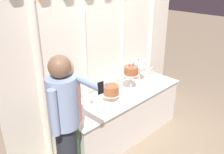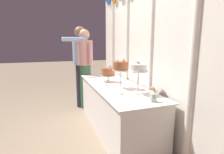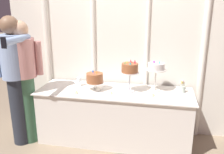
{
  "view_description": "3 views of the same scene",
  "coord_description": "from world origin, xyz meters",
  "views": [
    {
      "loc": [
        -2.46,
        -2.13,
        2.46
      ],
      "look_at": [
        -0.09,
        0.23,
        1.0
      ],
      "focal_mm": 39.83,
      "sensor_mm": 36.0,
      "label": 1
    },
    {
      "loc": [
        2.47,
        -0.83,
        1.36
      ],
      "look_at": [
        -0.07,
        0.08,
        0.85
      ],
      "focal_mm": 28.05,
      "sensor_mm": 36.0,
      "label": 2
    },
    {
      "loc": [
        0.57,
        -2.9,
        1.85
      ],
      "look_at": [
        -0.04,
        0.13,
        0.92
      ],
      "focal_mm": 38.89,
      "sensor_mm": 36.0,
      "label": 3
    }
  ],
  "objects": [
    {
      "name": "ground_plane",
      "position": [
        0.0,
        0.0,
        0.0
      ],
      "size": [
        24.0,
        24.0,
        0.0
      ],
      "primitive_type": "plane",
      "color": "gray"
    },
    {
      "name": "tealight_near_right",
      "position": [
        0.51,
        -0.0,
        0.75
      ],
      "size": [
        0.05,
        0.05,
        0.04
      ],
      "color": "beige",
      "rests_on": "cake_table"
    },
    {
      "name": "cake_table",
      "position": [
        0.0,
        0.1,
        0.37
      ],
      "size": [
        2.07,
        0.69,
        0.73
      ],
      "color": "white",
      "rests_on": "ground_plane"
    },
    {
      "name": "cake_display_rightmost",
      "position": [
        0.53,
        0.22,
        1.05
      ],
      "size": [
        0.26,
        0.26,
        0.41
      ],
      "color": "silver",
      "rests_on": "cake_table"
    },
    {
      "name": "guest_man_pink_jacket",
      "position": [
        -1.25,
        -0.21,
        0.96
      ],
      "size": [
        0.43,
        0.61,
        1.72
      ],
      "color": "#282D38",
      "rests_on": "ground_plane"
    },
    {
      "name": "tealight_far_left",
      "position": [
        -0.47,
        -0.09,
        0.74
      ],
      "size": [
        0.05,
        0.05,
        0.03
      ],
      "color": "beige",
      "rests_on": "cake_table"
    },
    {
      "name": "cake_display_center",
      "position": [
        0.2,
        0.11,
        1.04
      ],
      "size": [
        0.24,
        0.24,
        0.43
      ],
      "color": "silver",
      "rests_on": "cake_table"
    },
    {
      "name": "wine_glass",
      "position": [
        -0.53,
        0.21,
        0.83
      ],
      "size": [
        0.07,
        0.07,
        0.13
      ],
      "color": "silver",
      "rests_on": "cake_table"
    },
    {
      "name": "flower_vase",
      "position": [
        0.89,
        0.22,
        0.81
      ],
      "size": [
        0.08,
        0.08,
        0.17
      ],
      "color": "#B2C1B2",
      "rests_on": "cake_table"
    },
    {
      "name": "tealight_near_left",
      "position": [
        -0.01,
        -0.03,
        0.75
      ],
      "size": [
        0.04,
        0.04,
        0.03
      ],
      "color": "beige",
      "rests_on": "cake_table"
    },
    {
      "name": "guest_man_dark_suit",
      "position": [
        -1.17,
        -0.14,
        0.91
      ],
      "size": [
        0.47,
        0.43,
        1.66
      ],
      "color": "#3D6B4C",
      "rests_on": "ground_plane"
    },
    {
      "name": "cake_display_leftmost",
      "position": [
        -0.27,
        0.08,
        0.89
      ],
      "size": [
        0.25,
        0.25,
        0.28
      ],
      "color": "silver",
      "rests_on": "cake_table"
    },
    {
      "name": "draped_curtain",
      "position": [
        -0.02,
        0.5,
        1.41
      ],
      "size": [
        3.32,
        0.18,
        2.63
      ],
      "color": "white",
      "rests_on": "ground_plane"
    }
  ]
}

